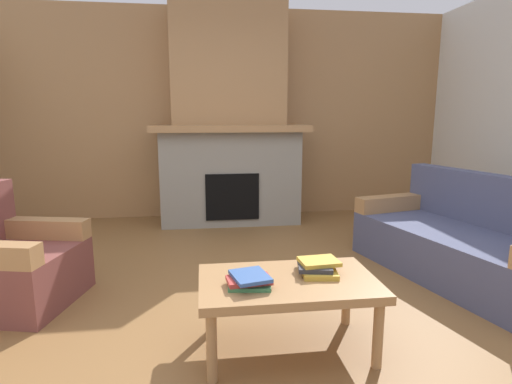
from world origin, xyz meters
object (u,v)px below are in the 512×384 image
fireplace (229,130)px  coffee_table (288,288)px  armchair (10,264)px  couch (464,243)px

fireplace → coffee_table: fireplace is taller
fireplace → armchair: 2.94m
couch → coffee_table: size_ratio=1.95×
fireplace → coffee_table: size_ratio=2.70×
fireplace → armchair: bearing=-128.1°
couch → coffee_table: (-1.70, -0.89, 0.09)m
fireplace → coffee_table: (0.11, -3.06, -0.79)m
fireplace → armchair: fireplace is taller
coffee_table → armchair: bearing=155.3°
couch → coffee_table: bearing=-152.4°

